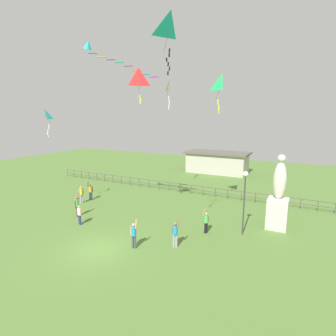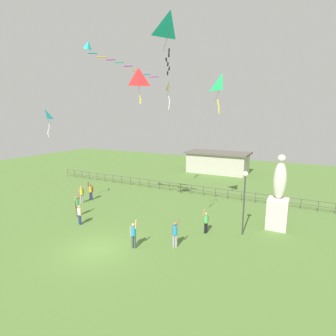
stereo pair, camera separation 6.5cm
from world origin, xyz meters
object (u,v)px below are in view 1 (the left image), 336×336
statue_monument (278,203)px  kite_2 (45,116)px  lamppost (245,189)px  person_1 (90,191)px  person_0 (134,234)px  kite_0 (222,84)px  kite_1 (170,86)px  person_3 (79,214)px  person_6 (175,232)px  kite_4 (171,26)px  kite_3 (139,78)px  streamer_kite (93,48)px  person_4 (206,221)px  person_5 (81,194)px  person_2 (77,205)px

statue_monument → kite_2: 19.41m
lamppost → kite_2: size_ratio=2.00×
person_1 → person_0: bearing=-33.4°
kite_0 → person_0: bearing=-109.4°
kite_1 → person_0: bearing=-73.9°
person_3 → kite_0: size_ratio=0.51×
lamppost → person_1: size_ratio=2.39×
person_1 → person_3: person_1 is taller
person_6 → kite_4: (0.41, -1.44, 11.45)m
kite_0 → kite_4: (-0.22, -8.23, 1.88)m
lamppost → kite_2: (-15.71, -2.82, 4.86)m
kite_3 → kite_1: bearing=99.1°
person_3 → kite_2: 8.52m
kite_1 → kite_2: size_ratio=1.29×
lamppost → person_0: size_ratio=2.34×
person_6 → kite_4: size_ratio=0.68×
person_0 → kite_2: 12.61m
statue_monument → streamer_kite: (-12.78, -4.41, 11.00)m
person_4 → kite_3: kite_3 is taller
kite_0 → streamer_kite: streamer_kite is taller
person_1 → kite_2: kite_2 is taller
statue_monument → person_6: (-5.34, -6.09, -0.95)m
person_5 → kite_2: 7.72m
streamer_kite → kite_3: bearing=19.2°
person_2 → kite_4: size_ratio=0.69×
person_2 → kite_2: size_ratio=0.89×
statue_monument → kite_0: size_ratio=1.84×
person_6 → kite_1: size_ratio=0.68×
lamppost → person_2: bearing=-167.6°
kite_0 → kite_2: (-12.97, -5.78, -2.43)m
person_5 → kite_1: (6.22, 6.21, 10.02)m
kite_0 → person_4: bearing=-84.3°
person_2 → kite_1: kite_1 is taller
person_5 → kite_2: size_ratio=0.73×
kite_4 → lamppost: bearing=60.7°
kite_1 → streamer_kite: (-1.96, -8.29, 1.98)m
statue_monument → person_3: 14.75m
lamppost → person_6: (-3.36, -3.83, -2.28)m
person_0 → kite_4: bearing=-3.0°
person_1 → streamer_kite: bearing=-37.5°
person_4 → kite_2: bearing=-172.1°
person_3 → kite_4: size_ratio=0.52×
person_3 → person_6: size_ratio=0.77×
person_4 → kite_4: size_ratio=0.62×
person_6 → kite_0: size_ratio=0.66×
statue_monument → kite_4: kite_4 is taller
person_4 → kite_4: (-0.61, -4.31, 11.53)m
person_3 → person_4: person_4 is taller
kite_2 → kite_0: bearing=24.0°
person_1 → person_4: bearing=-9.1°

